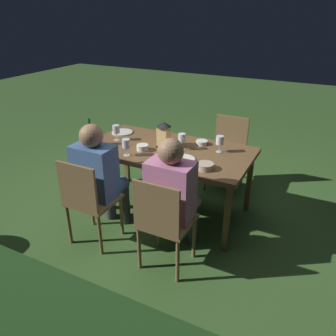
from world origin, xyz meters
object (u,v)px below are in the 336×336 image
object	(u,v)px
chair_side_right_a	(163,220)
bowl_bread	(202,142)
chair_side_right_b	(88,199)
lantern_centerpiece	(164,133)
wine_glass_b	(126,144)
plate_b	(182,160)
bowl_olives	(143,147)
wine_glass_c	(116,130)
dining_table	(168,154)
plate_a	(122,132)
chair_side_left_a	(228,149)
wine_glass_d	(220,141)
wine_glass_a	(182,139)
green_bottle_on_table	(91,135)
bowl_salad	(205,166)
person_in_pink	(174,193)
person_in_blue	(100,175)

from	to	relation	value
chair_side_right_a	bowl_bread	world-z (taller)	chair_side_right_a
chair_side_right_b	lantern_centerpiece	bearing A→B (deg)	-109.55
wine_glass_b	bowl_bread	world-z (taller)	wine_glass_b
plate_b	bowl_olives	size ratio (longest dim) A/B	2.10
chair_side_right_a	bowl_olives	bearing A→B (deg)	-49.33
wine_glass_b	wine_glass_c	xyz separation A→B (m)	(0.33, -0.31, 0.00)
wine_glass_b	plate_b	world-z (taller)	wine_glass_b
dining_table	bowl_bread	distance (m)	0.38
wine_glass_b	plate_a	xyz separation A→B (m)	(0.41, -0.53, -0.11)
plate_b	bowl_olives	bearing A→B (deg)	-5.74
chair_side_left_a	wine_glass_d	distance (m)	0.79
chair_side_left_a	wine_glass_a	world-z (taller)	wine_glass_a
lantern_centerpiece	green_bottle_on_table	distance (m)	0.77
wine_glass_d	plate_a	xyz separation A→B (m)	(1.19, -0.03, -0.11)
plate_b	bowl_bread	bearing A→B (deg)	-92.16
chair_side_right_a	bowl_salad	size ratio (longest dim) A/B	5.63
wine_glass_a	plate_b	bearing A→B (deg)	114.69
chair_side_right_a	lantern_centerpiece	size ratio (longest dim) A/B	3.28
person_in_pink	wine_glass_d	size ratio (longest dim) A/B	6.80
wine_glass_c	wine_glass_d	xyz separation A→B (m)	(-1.11, -0.19, 0.00)
wine_glass_c	bowl_salad	world-z (taller)	wine_glass_c
green_bottle_on_table	wine_glass_a	world-z (taller)	green_bottle_on_table
person_in_blue	chair_side_left_a	distance (m)	1.69
wine_glass_d	person_in_blue	bearing A→B (deg)	42.48
bowl_bread	chair_side_right_b	bearing A→B (deg)	59.78
person_in_blue	wine_glass_c	distance (m)	0.69
plate_b	wine_glass_d	bearing A→B (deg)	-125.01
person_in_blue	chair_side_left_a	xyz separation A→B (m)	(-0.77, -1.50, -0.15)
wine_glass_c	bowl_olives	bearing A→B (deg)	163.07
chair_side_left_a	green_bottle_on_table	world-z (taller)	green_bottle_on_table
green_bottle_on_table	wine_glass_b	size ratio (longest dim) A/B	1.72
chair_side_left_a	wine_glass_a	size ratio (longest dim) A/B	5.15
green_bottle_on_table	wine_glass_b	distance (m)	0.49
chair_side_right_b	chair_side_left_a	distance (m)	1.86
dining_table	chair_side_right_b	distance (m)	0.95
chair_side_right_a	wine_glass_b	bearing A→B (deg)	-37.29
lantern_centerpiece	wine_glass_c	distance (m)	0.55
green_bottle_on_table	bowl_salad	size ratio (longest dim) A/B	1.88
green_bottle_on_table	plate_a	world-z (taller)	green_bottle_on_table
chair_side_right_b	green_bottle_on_table	bearing A→B (deg)	-56.26
lantern_centerpiece	wine_glass_c	xyz separation A→B (m)	(0.54, 0.07, -0.03)
chair_side_right_a	lantern_centerpiece	distance (m)	1.07
person_in_blue	wine_glass_c	xyz separation A→B (m)	(0.23, -0.62, 0.21)
person_in_blue	plate_a	size ratio (longest dim) A/B	4.81
wine_glass_a	bowl_olives	world-z (taller)	wine_glass_a
bowl_bread	bowl_salad	xyz separation A→B (m)	(-0.25, 0.55, 0.01)
dining_table	chair_side_right_b	xyz separation A→B (m)	(0.38, 0.85, -0.19)
bowl_salad	chair_side_left_a	bearing A→B (deg)	-83.33
wine_glass_b	plate_b	bearing A→B (deg)	-165.30
wine_glass_a	bowl_olives	xyz separation A→B (m)	(0.35, 0.20, -0.09)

